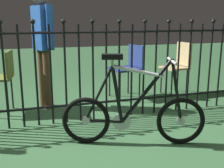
{
  "coord_description": "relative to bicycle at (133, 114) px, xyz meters",
  "views": [
    {
      "loc": [
        -0.76,
        -2.54,
        1.22
      ],
      "look_at": [
        0.12,
        0.2,
        0.55
      ],
      "focal_mm": 44.42,
      "sensor_mm": 36.0,
      "label": 1
    }
  ],
  "objects": [
    {
      "name": "ground_plane",
      "position": [
        -0.23,
        0.13,
        -0.31
      ],
      "size": [
        20.0,
        20.0,
        0.0
      ],
      "primitive_type": "plane",
      "color": "#35623A"
    },
    {
      "name": "iron_fence",
      "position": [
        -0.3,
        0.8,
        0.34
      ],
      "size": [
        4.69,
        0.07,
        1.29
      ],
      "color": "black",
      "rests_on": "ground"
    },
    {
      "name": "bicycle",
      "position": [
        0.0,
        0.0,
        0.0
      ],
      "size": [
        1.36,
        0.56,
        0.9
      ],
      "color": "black",
      "rests_on": "ground"
    },
    {
      "name": "chair_navy",
      "position": [
        0.59,
        1.64,
        0.21
      ],
      "size": [
        0.51,
        0.5,
        0.83
      ],
      "color": "black",
      "rests_on": "ground"
    },
    {
      "name": "chair_tan",
      "position": [
        1.44,
        1.57,
        0.21
      ],
      "size": [
        0.42,
        0.41,
        0.86
      ],
      "color": "black",
      "rests_on": "ground"
    },
    {
      "name": "chair_olive",
      "position": [
        -1.29,
        1.41,
        0.21
      ],
      "size": [
        0.47,
        0.47,
        0.83
      ],
      "color": "black",
      "rests_on": "ground"
    },
    {
      "name": "person_visitor",
      "position": [
        -0.73,
        1.49,
        0.67
      ],
      "size": [
        0.28,
        0.45,
        1.63
      ],
      "color": "#4C3823",
      "rests_on": "ground"
    }
  ]
}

